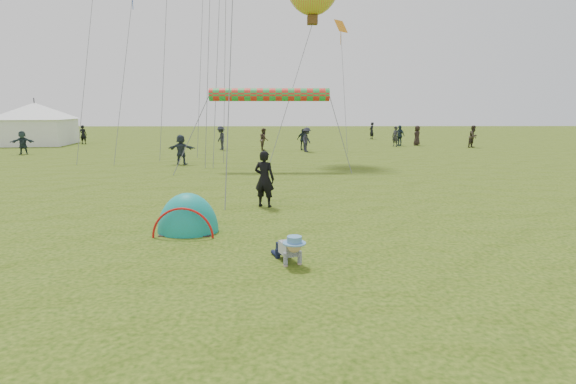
{
  "coord_description": "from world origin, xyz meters",
  "views": [
    {
      "loc": [
        0.27,
        -9.14,
        3.09
      ],
      "look_at": [
        0.43,
        2.04,
        1.0
      ],
      "focal_mm": 28.0,
      "sensor_mm": 36.0,
      "label": 1
    }
  ],
  "objects_px": {
    "crawling_toddler": "(290,248)",
    "event_marquee": "(36,122)",
    "popup_tent": "(188,231)",
    "standing_adult": "(264,179)"
  },
  "relations": [
    {
      "from": "crawling_toddler",
      "to": "event_marquee",
      "type": "bearing_deg",
      "value": 103.27
    },
    {
      "from": "standing_adult",
      "to": "popup_tent",
      "type": "bearing_deg",
      "value": 77.2
    },
    {
      "from": "popup_tent",
      "to": "event_marquee",
      "type": "bearing_deg",
      "value": 125.3
    },
    {
      "from": "event_marquee",
      "to": "popup_tent",
      "type": "bearing_deg",
      "value": -62.88
    },
    {
      "from": "crawling_toddler",
      "to": "event_marquee",
      "type": "height_order",
      "value": "event_marquee"
    },
    {
      "from": "crawling_toddler",
      "to": "popup_tent",
      "type": "distance_m",
      "value": 3.51
    },
    {
      "from": "popup_tent",
      "to": "event_marquee",
      "type": "height_order",
      "value": "event_marquee"
    },
    {
      "from": "standing_adult",
      "to": "crawling_toddler",
      "type": "bearing_deg",
      "value": 116.96
    },
    {
      "from": "popup_tent",
      "to": "standing_adult",
      "type": "relative_size",
      "value": 1.11
    },
    {
      "from": "crawling_toddler",
      "to": "event_marquee",
      "type": "relative_size",
      "value": 0.15
    }
  ]
}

